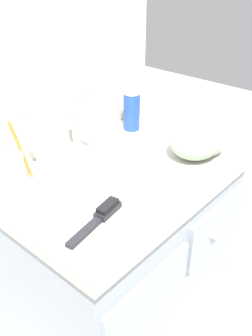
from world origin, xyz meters
The scene contains 9 objects.
ground_plane centered at (0.00, 0.00, 0.00)m, with size 6.00×6.00×0.00m, color beige.
wall_back centered at (0.00, 0.31, 1.10)m, with size 0.91×0.08×2.20m, color silver.
vanity centered at (0.00, 0.00, 0.39)m, with size 0.73×0.54×0.74m.
backsplash centered at (0.00, 0.25, 0.81)m, with size 0.73×0.02×0.14m.
sink_faucet centered at (0.00, 0.18, 0.79)m, with size 0.09×0.09×0.14m.
toothbrush_cup centered at (-0.25, 0.17, 0.79)m, with size 0.09×0.07×0.20m.
shaving_cream_can centered at (0.25, 0.16, 0.82)m, with size 0.06×0.06×0.16m.
hairbrush centered at (-0.20, -0.12, 0.75)m, with size 0.20×0.06×0.03m.
hand_towel centered at (0.24, -0.12, 0.79)m, with size 0.19×0.16×0.11m.
Camera 1 is at (-0.70, -0.64, 1.32)m, focal length 40.00 mm.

